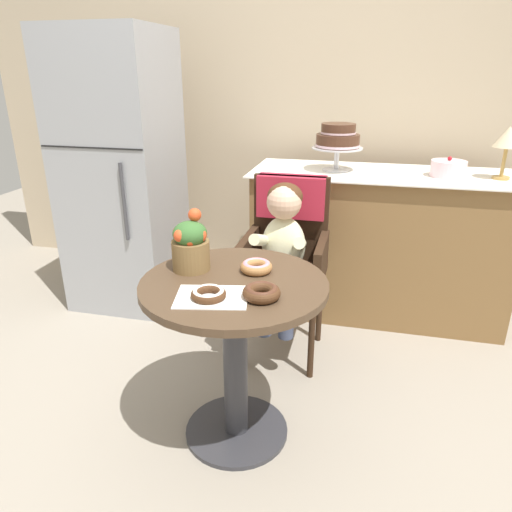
{
  "coord_description": "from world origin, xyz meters",
  "views": [
    {
      "loc": [
        0.46,
        -1.56,
        1.47
      ],
      "look_at": [
        0.05,
        0.15,
        0.77
      ],
      "focal_mm": 33.04,
      "sensor_mm": 36.0,
      "label": 1
    }
  ],
  "objects_px": {
    "donut_side": "(209,294)",
    "tiered_cake_stand": "(338,139)",
    "wicker_chair": "(288,238)",
    "cafe_table": "(235,330)",
    "refrigerator": "(122,175)",
    "donut_mid": "(256,266)",
    "seated_child": "(282,241)",
    "flower_vase": "(190,244)",
    "donut_front": "(262,292)",
    "round_layer_cake": "(448,169)",
    "table_lamp": "(508,139)"
  },
  "relations": [
    {
      "from": "donut_side",
      "to": "tiered_cake_stand",
      "type": "relative_size",
      "value": 0.42
    },
    {
      "from": "wicker_chair",
      "to": "donut_side",
      "type": "xyz_separation_m",
      "value": [
        -0.12,
        -0.91,
        0.1
      ]
    },
    {
      "from": "cafe_table",
      "to": "refrigerator",
      "type": "bearing_deg",
      "value": 133.67
    },
    {
      "from": "donut_mid",
      "to": "refrigerator",
      "type": "bearing_deg",
      "value": 138.27
    },
    {
      "from": "seated_child",
      "to": "flower_vase",
      "type": "xyz_separation_m",
      "value": [
        -0.27,
        -0.52,
        0.15
      ]
    },
    {
      "from": "cafe_table",
      "to": "seated_child",
      "type": "distance_m",
      "value": 0.62
    },
    {
      "from": "donut_front",
      "to": "flower_vase",
      "type": "distance_m",
      "value": 0.39
    },
    {
      "from": "refrigerator",
      "to": "donut_front",
      "type": "bearing_deg",
      "value": -45.71
    },
    {
      "from": "donut_side",
      "to": "tiered_cake_stand",
      "type": "bearing_deg",
      "value": 77.88
    },
    {
      "from": "cafe_table",
      "to": "donut_front",
      "type": "bearing_deg",
      "value": -40.32
    },
    {
      "from": "cafe_table",
      "to": "refrigerator",
      "type": "xyz_separation_m",
      "value": [
        -1.05,
        1.1,
        0.34
      ]
    },
    {
      "from": "cafe_table",
      "to": "seated_child",
      "type": "height_order",
      "value": "seated_child"
    },
    {
      "from": "cafe_table",
      "to": "flower_vase",
      "type": "distance_m",
      "value": 0.38
    },
    {
      "from": "refrigerator",
      "to": "wicker_chair",
      "type": "bearing_deg",
      "value": -17.29
    },
    {
      "from": "seated_child",
      "to": "flower_vase",
      "type": "distance_m",
      "value": 0.61
    },
    {
      "from": "tiered_cake_stand",
      "to": "seated_child",
      "type": "bearing_deg",
      "value": -105.13
    },
    {
      "from": "donut_mid",
      "to": "donut_side",
      "type": "relative_size",
      "value": 1.02
    },
    {
      "from": "wicker_chair",
      "to": "donut_mid",
      "type": "bearing_deg",
      "value": -88.48
    },
    {
      "from": "seated_child",
      "to": "tiered_cake_stand",
      "type": "height_order",
      "value": "tiered_cake_stand"
    },
    {
      "from": "wicker_chair",
      "to": "seated_child",
      "type": "height_order",
      "value": "seated_child"
    },
    {
      "from": "round_layer_cake",
      "to": "donut_mid",
      "type": "bearing_deg",
      "value": -125.62
    },
    {
      "from": "seated_child",
      "to": "round_layer_cake",
      "type": "height_order",
      "value": "round_layer_cake"
    },
    {
      "from": "wicker_chair",
      "to": "table_lamp",
      "type": "distance_m",
      "value": 1.31
    },
    {
      "from": "table_lamp",
      "to": "flower_vase",
      "type": "bearing_deg",
      "value": -138.79
    },
    {
      "from": "donut_front",
      "to": "refrigerator",
      "type": "distance_m",
      "value": 1.7
    },
    {
      "from": "donut_side",
      "to": "flower_vase",
      "type": "distance_m",
      "value": 0.29
    },
    {
      "from": "seated_child",
      "to": "table_lamp",
      "type": "height_order",
      "value": "table_lamp"
    },
    {
      "from": "table_lamp",
      "to": "refrigerator",
      "type": "bearing_deg",
      "value": -175.5
    },
    {
      "from": "donut_front",
      "to": "tiered_cake_stand",
      "type": "height_order",
      "value": "tiered_cake_stand"
    },
    {
      "from": "tiered_cake_stand",
      "to": "cafe_table",
      "type": "bearing_deg",
      "value": -101.61
    },
    {
      "from": "flower_vase",
      "to": "tiered_cake_stand",
      "type": "xyz_separation_m",
      "value": [
        0.46,
        1.23,
        0.26
      ]
    },
    {
      "from": "donut_mid",
      "to": "donut_side",
      "type": "distance_m",
      "value": 0.29
    },
    {
      "from": "donut_mid",
      "to": "cafe_table",
      "type": "bearing_deg",
      "value": -119.46
    },
    {
      "from": "cafe_table",
      "to": "donut_front",
      "type": "height_order",
      "value": "donut_front"
    },
    {
      "from": "wicker_chair",
      "to": "refrigerator",
      "type": "distance_m",
      "value": 1.2
    },
    {
      "from": "donut_mid",
      "to": "tiered_cake_stand",
      "type": "relative_size",
      "value": 0.42
    },
    {
      "from": "cafe_table",
      "to": "donut_side",
      "type": "relative_size",
      "value": 5.77
    },
    {
      "from": "donut_side",
      "to": "refrigerator",
      "type": "height_order",
      "value": "refrigerator"
    },
    {
      "from": "donut_side",
      "to": "table_lamp",
      "type": "relative_size",
      "value": 0.44
    },
    {
      "from": "tiered_cake_stand",
      "to": "round_layer_cake",
      "type": "xyz_separation_m",
      "value": [
        0.63,
        -0.03,
        -0.14
      ]
    },
    {
      "from": "wicker_chair",
      "to": "round_layer_cake",
      "type": "distance_m",
      "value": 1.02
    },
    {
      "from": "refrigerator",
      "to": "tiered_cake_stand",
      "type": "bearing_deg",
      "value": 8.64
    },
    {
      "from": "donut_front",
      "to": "round_layer_cake",
      "type": "relative_size",
      "value": 0.7
    },
    {
      "from": "tiered_cake_stand",
      "to": "refrigerator",
      "type": "height_order",
      "value": "refrigerator"
    },
    {
      "from": "refrigerator",
      "to": "donut_side",
      "type": "bearing_deg",
      "value": -51.43
    },
    {
      "from": "cafe_table",
      "to": "wicker_chair",
      "type": "distance_m",
      "value": 0.76
    },
    {
      "from": "donut_mid",
      "to": "table_lamp",
      "type": "bearing_deg",
      "value": 46.31
    },
    {
      "from": "donut_side",
      "to": "refrigerator",
      "type": "xyz_separation_m",
      "value": [
        -1.0,
        1.26,
        0.11
      ]
    },
    {
      "from": "donut_mid",
      "to": "round_layer_cake",
      "type": "bearing_deg",
      "value": 54.38
    },
    {
      "from": "donut_mid",
      "to": "flower_vase",
      "type": "distance_m",
      "value": 0.27
    }
  ]
}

